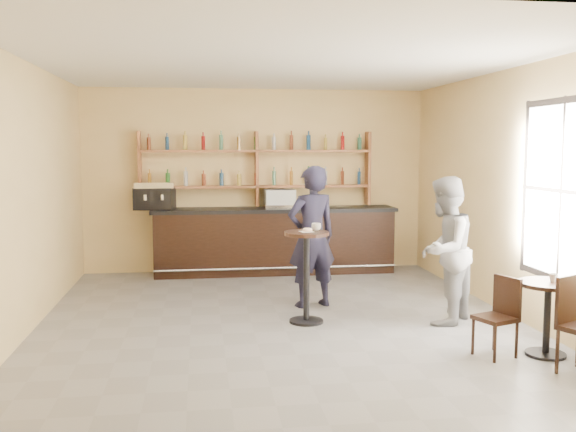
{
  "coord_description": "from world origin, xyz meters",
  "views": [
    {
      "loc": [
        -0.99,
        -7.83,
        2.19
      ],
      "look_at": [
        0.2,
        0.8,
        1.25
      ],
      "focal_mm": 40.0,
      "sensor_mm": 36.0,
      "label": 1
    }
  ],
  "objects": [
    {
      "name": "cafe_table",
      "position": [
        2.6,
        -1.7,
        0.39
      ],
      "size": [
        0.83,
        0.83,
        0.79
      ],
      "primitive_type": null,
      "rotation": [
        0.0,
        0.0,
        -0.43
      ],
      "color": "black",
      "rests_on": "floor"
    },
    {
      "name": "pastry_case",
      "position": [
        0.38,
        3.15,
        1.3
      ],
      "size": [
        0.58,
        0.48,
        0.32
      ],
      "primitive_type": null,
      "rotation": [
        0.0,
        0.0,
        -0.11
      ],
      "color": "silver",
      "rests_on": "bar_counter"
    },
    {
      "name": "man_main",
      "position": [
        0.52,
        0.72,
        0.97
      ],
      "size": [
        0.81,
        0.64,
        1.94
      ],
      "primitive_type": "imported",
      "rotation": [
        0.0,
        0.0,
        3.43
      ],
      "color": "black",
      "rests_on": "floor"
    },
    {
      "name": "pedestal_table",
      "position": [
        0.31,
        -0.08,
        0.57
      ],
      "size": [
        0.66,
        0.66,
        1.15
      ],
      "primitive_type": null,
      "rotation": [
        0.0,
        0.0,
        -0.21
      ],
      "color": "black",
      "rests_on": "floor"
    },
    {
      "name": "chair_west",
      "position": [
        2.05,
        -1.65,
        0.42
      ],
      "size": [
        0.47,
        0.47,
        0.84
      ],
      "primitive_type": null,
      "rotation": [
        0.0,
        0.0,
        -1.22
      ],
      "color": "black",
      "rests_on": "floor"
    },
    {
      "name": "liquor_bottles",
      "position": [
        0.0,
        3.37,
        1.98
      ],
      "size": [
        3.68,
        0.1,
        1.0
      ],
      "primitive_type": null,
      "color": "#8C5919",
      "rests_on": "shelf_unit"
    },
    {
      "name": "wall_right",
      "position": [
        3.0,
        0.0,
        1.6
      ],
      "size": [
        0.0,
        7.0,
        7.0
      ],
      "primitive_type": "plane",
      "rotation": [
        1.57,
        0.0,
        -1.57
      ],
      "color": "#E8C784",
      "rests_on": "floor"
    },
    {
      "name": "shelf_unit",
      "position": [
        0.0,
        3.37,
        1.81
      ],
      "size": [
        4.0,
        0.26,
        1.4
      ],
      "primitive_type": null,
      "color": "brown",
      "rests_on": "wall_back"
    },
    {
      "name": "wall_left",
      "position": [
        -3.0,
        0.0,
        1.6
      ],
      "size": [
        0.0,
        7.0,
        7.0
      ],
      "primitive_type": "plane",
      "rotation": [
        1.57,
        0.0,
        1.57
      ],
      "color": "#E8C784",
      "rests_on": "floor"
    },
    {
      "name": "patron_second",
      "position": [
        2.0,
        -0.31,
        0.91
      ],
      "size": [
        1.11,
        1.12,
        1.83
      ],
      "primitive_type": "imported",
      "rotation": [
        0.0,
        0.0,
        -2.3
      ],
      "color": "gray",
      "rests_on": "floor"
    },
    {
      "name": "bar_counter",
      "position": [
        0.29,
        3.15,
        0.57
      ],
      "size": [
        4.21,
        0.82,
        1.14
      ],
      "primitive_type": null,
      "color": "black",
      "rests_on": "floor"
    },
    {
      "name": "donut",
      "position": [
        0.32,
        -0.09,
        1.17
      ],
      "size": [
        0.14,
        0.14,
        0.04
      ],
      "primitive_type": "torus",
      "rotation": [
        0.0,
        0.0,
        -0.18
      ],
      "color": "#D98F4F",
      "rests_on": "napkin"
    },
    {
      "name": "window_pane",
      "position": [
        2.99,
        -1.2,
        1.7
      ],
      "size": [
        0.0,
        2.0,
        2.0
      ],
      "primitive_type": "plane",
      "rotation": [
        1.57,
        0.0,
        -1.57
      ],
      "color": "white",
      "rests_on": "wall_right"
    },
    {
      "name": "napkin",
      "position": [
        0.31,
        -0.08,
        1.15
      ],
      "size": [
        0.18,
        0.18,
        0.0
      ],
      "primitive_type": "cube",
      "rotation": [
        0.0,
        0.0,
        0.23
      ],
      "color": "white",
      "rests_on": "pedestal_table"
    },
    {
      "name": "window_frame",
      "position": [
        2.99,
        -1.2,
        1.7
      ],
      "size": [
        0.04,
        1.7,
        2.1
      ],
      "primitive_type": null,
      "color": "black",
      "rests_on": "wall_right"
    },
    {
      "name": "ceiling",
      "position": [
        0.0,
        0.0,
        3.2
      ],
      "size": [
        7.0,
        7.0,
        0.0
      ],
      "primitive_type": "plane",
      "rotation": [
        3.14,
        0.0,
        0.0
      ],
      "color": "white",
      "rests_on": "wall_back"
    },
    {
      "name": "wall_front",
      "position": [
        0.0,
        -3.5,
        1.6
      ],
      "size": [
        7.0,
        0.0,
        7.0
      ],
      "primitive_type": "plane",
      "rotation": [
        -1.57,
        0.0,
        0.0
      ],
      "color": "#E8C784",
      "rests_on": "floor"
    },
    {
      "name": "wall_back",
      "position": [
        0.0,
        3.5,
        1.6
      ],
      "size": [
        7.0,
        0.0,
        7.0
      ],
      "primitive_type": "plane",
      "rotation": [
        1.57,
        0.0,
        0.0
      ],
      "color": "#E8C784",
      "rests_on": "floor"
    },
    {
      "name": "floor",
      "position": [
        0.0,
        0.0,
        0.0
      ],
      "size": [
        7.0,
        7.0,
        0.0
      ],
      "primitive_type": "plane",
      "color": "slate",
      "rests_on": "ground"
    },
    {
      "name": "espresso_machine",
      "position": [
        -1.75,
        3.15,
        1.37
      ],
      "size": [
        0.7,
        0.51,
        0.46
      ],
      "primitive_type": null,
      "rotation": [
        0.0,
        0.0,
        -0.17
      ],
      "color": "black",
      "rests_on": "bar_counter"
    },
    {
      "name": "cup_cafe",
      "position": [
        2.65,
        -1.7,
        0.83
      ],
      "size": [
        0.11,
        0.11,
        0.09
      ],
      "primitive_type": "imported",
      "rotation": [
        0.0,
        0.0,
        -0.16
      ],
      "color": "white",
      "rests_on": "cafe_table"
    },
    {
      "name": "cup_pedestal",
      "position": [
        0.45,
        0.02,
        1.19
      ],
      "size": [
        0.15,
        0.15,
        0.09
      ],
      "primitive_type": "imported",
      "rotation": [
        0.0,
        0.0,
        0.38
      ],
      "color": "white",
      "rests_on": "pedestal_table"
    }
  ]
}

